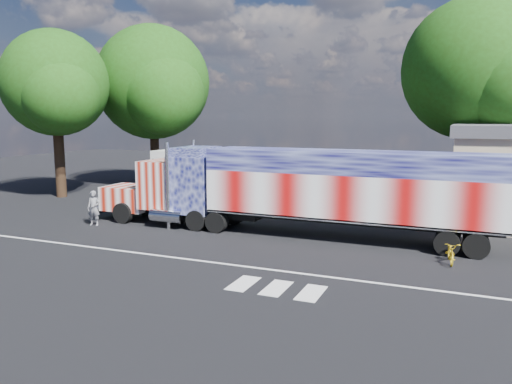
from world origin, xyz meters
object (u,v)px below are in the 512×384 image
at_px(bicycle, 451,252).
at_px(tree_ne_a, 476,70).
at_px(tree_nw_a, 154,83).
at_px(tree_w_a, 56,84).
at_px(coach_bus, 235,177).
at_px(semi_truck, 296,188).
at_px(woman, 94,208).

relative_size(bicycle, tree_ne_a, 0.12).
distance_m(tree_nw_a, tree_w_a, 7.88).
distance_m(bicycle, tree_w_a, 27.60).
distance_m(coach_bus, tree_ne_a, 16.68).
height_order(bicycle, tree_nw_a, tree_nw_a).
height_order(semi_truck, woman, semi_truck).
height_order(woman, bicycle, woman).
bearing_deg(tree_nw_a, tree_w_a, -112.31).
height_order(woman, tree_ne_a, tree_ne_a).
bearing_deg(semi_truck, coach_bus, 132.88).
height_order(coach_bus, tree_nw_a, tree_nw_a).
xyz_separation_m(tree_nw_a, tree_ne_a, (23.41, 1.00, 0.28)).
height_order(semi_truck, tree_ne_a, tree_ne_a).
height_order(coach_bus, tree_w_a, tree_w_a).
bearing_deg(tree_w_a, tree_nw_a, 67.69).
distance_m(semi_truck, tree_ne_a, 16.08).
xyz_separation_m(tree_w_a, tree_ne_a, (26.40, 8.28, 0.70)).
distance_m(bicycle, tree_ne_a, 16.91).
bearing_deg(tree_w_a, bicycle, -14.25).
distance_m(semi_truck, coach_bus, 9.54).
relative_size(semi_truck, tree_w_a, 1.79).
bearing_deg(semi_truck, bicycle, -17.03).
bearing_deg(bicycle, tree_nw_a, 141.82).
bearing_deg(tree_nw_a, bicycle, -31.26).
height_order(semi_truck, tree_nw_a, tree_nw_a).
bearing_deg(woman, coach_bus, 52.06).
relative_size(semi_truck, tree_ne_a, 1.58).
relative_size(semi_truck, woman, 11.24).
relative_size(coach_bus, tree_w_a, 1.00).
xyz_separation_m(semi_truck, tree_w_a, (-18.76, 4.40, 5.58)).
distance_m(woman, tree_ne_a, 24.52).
xyz_separation_m(semi_truck, coach_bus, (-6.48, 6.98, -0.52)).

